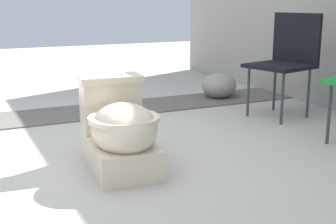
% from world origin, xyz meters
% --- Properties ---
extents(ground_plane, '(14.00, 14.00, 0.00)m').
position_xyz_m(ground_plane, '(0.00, 0.00, 0.00)').
color(ground_plane, '#B7B2A8').
extents(gravel_strip, '(0.56, 8.00, 0.01)m').
position_xyz_m(gravel_strip, '(-1.13, 0.50, 0.01)').
color(gravel_strip, '#605B56').
rests_on(gravel_strip, ground).
extents(toilet, '(0.66, 0.43, 0.52)m').
position_xyz_m(toilet, '(0.27, 0.28, 0.22)').
color(toilet, beige).
rests_on(toilet, ground).
extents(folding_chair_left, '(0.53, 0.53, 0.83)m').
position_xyz_m(folding_chair_left, '(-0.35, 1.95, 0.51)').
color(folding_chair_left, black).
rests_on(folding_chair_left, ground).
extents(boulder_near, '(0.52, 0.52, 0.24)m').
position_xyz_m(boulder_near, '(-1.19, 1.82, 0.12)').
color(boulder_near, gray).
rests_on(boulder_near, ground).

